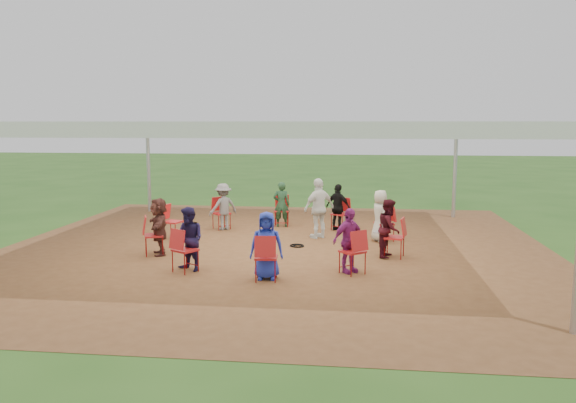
# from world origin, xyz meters

# --- Properties ---
(ground) EXTENTS (80.00, 80.00, 0.00)m
(ground) POSITION_xyz_m (0.00, 0.00, 0.00)
(ground) COLOR #2C581B
(ground) RESTS_ON ground
(dirt_patch) EXTENTS (13.00, 13.00, 0.00)m
(dirt_patch) POSITION_xyz_m (0.00, 0.00, 0.01)
(dirt_patch) COLOR brown
(dirt_patch) RESTS_ON ground
(tent) EXTENTS (10.33, 10.33, 3.00)m
(tent) POSITION_xyz_m (0.00, 0.00, 2.37)
(tent) COLOR #B2B2B7
(tent) RESTS_ON ground
(chair_0) EXTENTS (0.53, 0.51, 0.90)m
(chair_0) POSITION_xyz_m (2.76, -0.67, 0.45)
(chair_0) COLOR red
(chair_0) RESTS_ON ground
(chair_1) EXTENTS (0.57, 0.56, 0.90)m
(chair_1) POSITION_xyz_m (2.63, 1.08, 0.45)
(chair_1) COLOR red
(chair_1) RESTS_ON ground
(chair_2) EXTENTS (0.59, 0.59, 0.90)m
(chair_2) POSITION_xyz_m (1.49, 2.42, 0.45)
(chair_2) COLOR red
(chair_2) RESTS_ON ground
(chair_3) EXTENTS (0.45, 0.47, 0.90)m
(chair_3) POSITION_xyz_m (-0.22, 2.83, 0.45)
(chair_3) COLOR red
(chair_3) RESTS_ON ground
(chair_4) EXTENTS (0.61, 0.61, 0.90)m
(chair_4) POSITION_xyz_m (-1.84, 2.16, 0.45)
(chair_4) COLOR red
(chair_4) RESTS_ON ground
(chair_5) EXTENTS (0.53, 0.51, 0.90)m
(chair_5) POSITION_xyz_m (-2.76, 0.67, 0.45)
(chair_5) COLOR red
(chair_5) RESTS_ON ground
(chair_6) EXTENTS (0.57, 0.56, 0.90)m
(chair_6) POSITION_xyz_m (-2.63, -1.08, 0.45)
(chair_6) COLOR red
(chair_6) RESTS_ON ground
(chair_7) EXTENTS (0.59, 0.59, 0.90)m
(chair_7) POSITION_xyz_m (-1.49, -2.42, 0.45)
(chair_7) COLOR red
(chair_7) RESTS_ON ground
(chair_8) EXTENTS (0.45, 0.47, 0.90)m
(chair_8) POSITION_xyz_m (0.22, -2.83, 0.45)
(chair_8) COLOR red
(chair_8) RESTS_ON ground
(chair_9) EXTENTS (0.61, 0.61, 0.90)m
(chair_9) POSITION_xyz_m (1.84, -2.16, 0.45)
(chair_9) COLOR red
(chair_9) RESTS_ON ground
(person_seated_0) EXTENTS (0.50, 0.70, 1.30)m
(person_seated_0) POSITION_xyz_m (2.64, -0.64, 0.66)
(person_seated_0) COLOR #380B13
(person_seated_0) RESTS_ON ground
(person_seated_1) EXTENTS (0.57, 0.72, 1.30)m
(person_seated_1) POSITION_xyz_m (2.52, 1.04, 0.66)
(person_seated_1) COLOR beige
(person_seated_1) RESTS_ON ground
(person_seated_2) EXTENTS (0.85, 0.73, 1.30)m
(person_seated_2) POSITION_xyz_m (1.43, 2.32, 0.66)
(person_seated_2) COLOR black
(person_seated_2) RESTS_ON ground
(person_seated_3) EXTENTS (0.50, 0.35, 1.30)m
(person_seated_3) POSITION_xyz_m (-0.21, 2.71, 0.66)
(person_seated_3) COLOR #20452A
(person_seated_3) RESTS_ON ground
(person_seated_4) EXTENTS (0.91, 0.86, 1.30)m
(person_seated_4) POSITION_xyz_m (-1.76, 2.07, 0.66)
(person_seated_4) COLOR slate
(person_seated_4) RESTS_ON ground
(person_seated_5) EXTENTS (0.88, 1.29, 1.30)m
(person_seated_5) POSITION_xyz_m (-2.52, -1.04, 0.66)
(person_seated_5) COLOR #512822
(person_seated_5) RESTS_ON ground
(person_seated_6) EXTENTS (0.73, 0.64, 1.30)m
(person_seated_6) POSITION_xyz_m (-1.43, -2.32, 0.66)
(person_seated_6) COLOR #1E1741
(person_seated_6) RESTS_ON ground
(person_seated_7) EXTENTS (0.66, 0.40, 1.30)m
(person_seated_7) POSITION_xyz_m (0.21, -2.71, 0.66)
(person_seated_7) COLOR #2234B0
(person_seated_7) RESTS_ON ground
(person_seated_8) EXTENTS (0.83, 0.79, 1.30)m
(person_seated_8) POSITION_xyz_m (1.76, -2.07, 0.66)
(person_seated_8) COLOR #902377
(person_seated_8) RESTS_ON ground
(standing_person) EXTENTS (1.00, 0.95, 1.56)m
(standing_person) POSITION_xyz_m (0.96, 1.25, 0.79)
(standing_person) COLOR white
(standing_person) RESTS_ON ground
(cable_coil) EXTENTS (0.45, 0.45, 0.03)m
(cable_coil) POSITION_xyz_m (0.51, 0.17, 0.02)
(cable_coil) COLOR black
(cable_coil) RESTS_ON ground
(laptop) EXTENTS (0.33, 0.37, 0.22)m
(laptop) POSITION_xyz_m (2.49, -0.60, 0.62)
(laptop) COLOR #B7B7BC
(laptop) RESTS_ON ground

